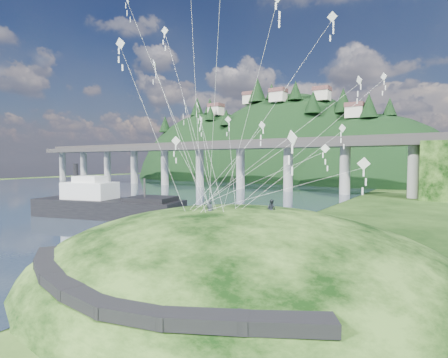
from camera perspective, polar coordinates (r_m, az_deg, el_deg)
The scene contains 10 objects.
ground at distance 31.97m, azimuth -12.30°, elevation -12.91°, with size 320.00×320.00×0.00m, color black.
water at distance 107.53m, azimuth -27.95°, elevation -1.96°, with size 240.00×240.00×0.00m, color #2C3C51.
grass_hill at distance 29.19m, azimuth 2.37°, elevation -17.51°, with size 36.00×32.00×13.00m.
footpath at distance 19.84m, azimuth -17.59°, elevation -16.74°, with size 22.29×5.84×0.83m.
bridge at distance 103.57m, azimuth 5.37°, elevation 3.57°, with size 160.00×11.00×15.00m.
far_ridge at distance 158.73m, azimuth 8.69°, elevation -2.83°, with size 153.00×70.00×94.50m.
work_barge at distance 56.63m, azimuth -18.77°, elevation -3.88°, with size 24.49×12.30×8.27m.
wooden_dock at distance 41.73m, azimuth -13.36°, elevation -8.50°, with size 14.56×4.38×1.03m.
kite_flyers at distance 27.13m, azimuth 4.33°, elevation -3.36°, with size 4.41×3.81×1.63m.
kite_swarm at distance 30.70m, azimuth 2.93°, elevation 15.93°, with size 19.93×16.08×20.17m.
Camera 1 is at (22.02, -21.46, 8.76)m, focal length 28.00 mm.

